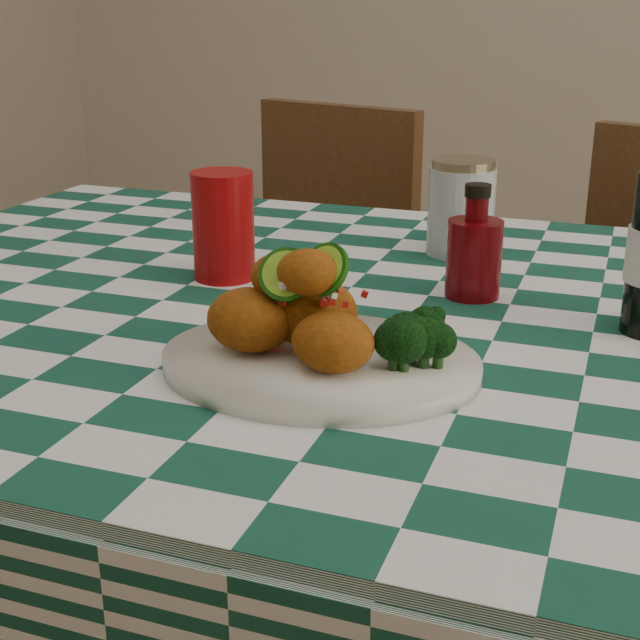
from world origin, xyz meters
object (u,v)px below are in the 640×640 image
(dining_table, at_px, (405,586))
(ketchup_bottle, at_px, (475,241))
(wooden_chair_left, at_px, (289,320))
(wooden_chair_right, at_px, (629,382))
(red_tumbler, at_px, (223,226))
(fried_chicken_pile, at_px, (312,303))
(mason_jar, at_px, (461,207))
(plate, at_px, (320,363))

(dining_table, distance_m, ketchup_bottle, 0.47)
(wooden_chair_left, bearing_deg, wooden_chair_right, 9.91)
(wooden_chair_right, bearing_deg, red_tumbler, -107.03)
(fried_chicken_pile, height_order, red_tumbler, red_tumbler)
(mason_jar, bearing_deg, dining_table, -89.32)
(plate, xyz_separation_m, wooden_chair_left, (-0.42, 0.97, -0.34))
(plate, xyz_separation_m, ketchup_bottle, (0.10, 0.29, 0.06))
(ketchup_bottle, relative_size, mason_jar, 1.03)
(red_tumbler, distance_m, mason_jar, 0.35)
(ketchup_bottle, bearing_deg, mason_jar, 106.12)
(wooden_chair_left, height_order, wooden_chair_right, wooden_chair_left)
(fried_chicken_pile, bearing_deg, red_tumbler, 130.56)
(mason_jar, distance_m, wooden_chair_left, 0.78)
(wooden_chair_left, bearing_deg, mason_jar, -29.59)
(dining_table, bearing_deg, plate, -102.67)
(dining_table, bearing_deg, wooden_chair_right, 68.77)
(dining_table, relative_size, wooden_chair_left, 1.81)
(fried_chicken_pile, bearing_deg, wooden_chair_left, 113.22)
(fried_chicken_pile, height_order, wooden_chair_left, wooden_chair_left)
(fried_chicken_pile, relative_size, ketchup_bottle, 1.19)
(wooden_chair_left, bearing_deg, plate, -49.87)
(fried_chicken_pile, relative_size, wooden_chair_left, 0.18)
(mason_jar, xyz_separation_m, wooden_chair_right, (0.26, 0.40, -0.40))
(red_tumbler, bearing_deg, ketchup_bottle, 6.08)
(ketchup_bottle, height_order, wooden_chair_left, ketchup_bottle)
(red_tumbler, relative_size, ketchup_bottle, 1.00)
(dining_table, distance_m, wooden_chair_right, 0.72)
(ketchup_bottle, relative_size, wooden_chair_left, 0.16)
(dining_table, bearing_deg, ketchup_bottle, 57.60)
(fried_chicken_pile, xyz_separation_m, wooden_chair_right, (0.32, 0.88, -0.41))
(wooden_chair_right, bearing_deg, fried_chicken_pile, -86.19)
(ketchup_bottle, distance_m, wooden_chair_right, 0.75)
(fried_chicken_pile, bearing_deg, dining_table, 75.13)
(plate, relative_size, red_tumbler, 2.26)
(wooden_chair_right, bearing_deg, dining_table, -87.66)
(red_tumbler, relative_size, mason_jar, 1.03)
(mason_jar, relative_size, wooden_chair_left, 0.15)
(plate, distance_m, wooden_chair_right, 0.99)
(mason_jar, bearing_deg, fried_chicken_pile, -96.20)
(mason_jar, bearing_deg, ketchup_bottle, -73.88)
(ketchup_bottle, height_order, wooden_chair_right, ketchup_bottle)
(ketchup_bottle, relative_size, wooden_chair_right, 0.16)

